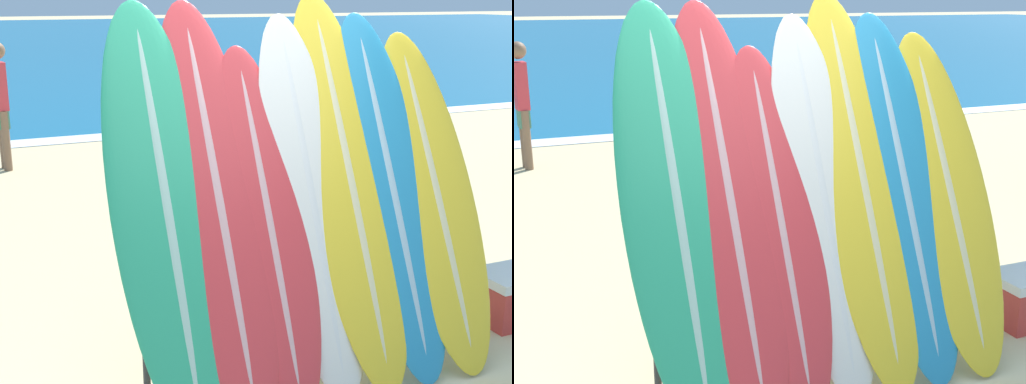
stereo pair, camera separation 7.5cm
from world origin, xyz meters
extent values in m
cube|color=white|center=(0.00, 8.23, 0.01)|extent=(120.00, 0.60, 0.01)
cylinder|color=#28282D|center=(-0.86, 0.36, 0.45)|extent=(0.04, 0.04, 0.90)
cylinder|color=#28282D|center=(1.15, 0.36, 0.45)|extent=(0.04, 0.04, 0.90)
cylinder|color=#28282D|center=(0.14, 0.36, 0.88)|extent=(2.05, 0.04, 0.04)
cylinder|color=#28282D|center=(0.14, 0.36, 0.12)|extent=(2.05, 0.04, 0.04)
ellipsoid|color=#289E70|center=(-0.70, 0.42, 1.10)|extent=(0.59, 1.12, 2.19)
ellipsoid|color=#9AC3B3|center=(-0.70, 0.42, 1.10)|extent=(0.11, 1.09, 2.11)
ellipsoid|color=red|center=(-0.41, 0.43, 1.10)|extent=(0.56, 1.16, 2.19)
ellipsoid|color=#D59E9F|center=(-0.41, 0.43, 1.10)|extent=(0.10, 1.12, 2.11)
ellipsoid|color=red|center=(-0.14, 0.36, 0.97)|extent=(0.50, 0.99, 1.94)
ellipsoid|color=#D59E9F|center=(-0.14, 0.36, 0.97)|extent=(0.09, 0.96, 1.86)
ellipsoid|color=silver|center=(0.15, 0.41, 1.05)|extent=(0.52, 0.99, 2.10)
ellipsoid|color=silver|center=(0.15, 0.41, 1.05)|extent=(0.09, 0.95, 2.02)
ellipsoid|color=yellow|center=(0.42, 0.44, 1.12)|extent=(0.57, 1.13, 2.23)
ellipsoid|color=beige|center=(0.42, 0.44, 1.12)|extent=(0.10, 1.10, 2.15)
ellipsoid|color=teal|center=(0.70, 0.41, 1.05)|extent=(0.57, 1.05, 2.11)
ellipsoid|color=#98BACC|center=(0.70, 0.41, 1.05)|extent=(0.10, 1.02, 2.03)
ellipsoid|color=yellow|center=(1.01, 0.38, 0.99)|extent=(0.59, 1.04, 1.99)
ellipsoid|color=beige|center=(1.01, 0.38, 0.99)|extent=(0.11, 1.01, 1.91)
cylinder|color=#846047|center=(-1.02, 6.67, 0.39)|extent=(0.11, 0.11, 0.78)
cylinder|color=#846047|center=(-1.00, 6.50, 0.39)|extent=(0.11, 0.11, 0.78)
cube|color=#478466|center=(-1.01, 6.58, 0.66)|extent=(0.16, 0.23, 0.23)
camera|label=1|loc=(-1.73, -3.03, 2.20)|focal=50.00mm
camera|label=2|loc=(-1.66, -3.06, 2.20)|focal=50.00mm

